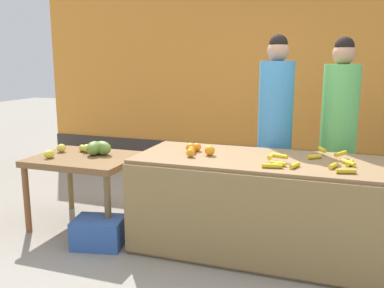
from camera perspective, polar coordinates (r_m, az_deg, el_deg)
The scene contains 11 objects.
ground_plane at distance 3.92m, azimuth 4.48°, elevation -13.56°, with size 24.00×24.00×0.00m, color gray.
market_wall_back at distance 6.32m, azimuth 11.30°, elevation 9.40°, with size 7.65×0.23×2.97m.
fruit_stall_counter at distance 3.69m, azimuth 9.23°, elevation -8.31°, with size 2.15×0.92×0.83m.
side_table_wooden at distance 4.28m, azimuth -14.45°, elevation -2.81°, with size 1.00×0.80×0.72m.
banana_bunch_pile at distance 3.46m, azimuth 16.03°, elevation -2.26°, with size 0.70×0.70×0.07m.
orange_pile at distance 3.68m, azimuth 0.71°, elevation -0.75°, with size 0.29×0.31×0.09m.
mango_papaya_pile at distance 4.31m, azimuth -13.54°, elevation -0.60°, with size 0.65×0.51×0.14m.
vendor_woman_blue_shirt at distance 4.23m, azimuth 11.33°, elevation 1.79°, with size 0.34×0.34×1.90m.
vendor_woman_green_shirt at distance 4.25m, azimuth 19.46°, elevation 1.18°, with size 0.34×0.34×1.87m.
produce_crate at distance 3.91m, azimuth -12.68°, elevation -11.77°, with size 0.44×0.32×0.26m, color #3359A5.
produce_sack at distance 4.57m, azimuth -2.01°, elevation -6.61°, with size 0.36×0.30×0.48m, color maroon.
Camera 1 is at (0.88, -3.44, 1.65)m, focal length 38.79 mm.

